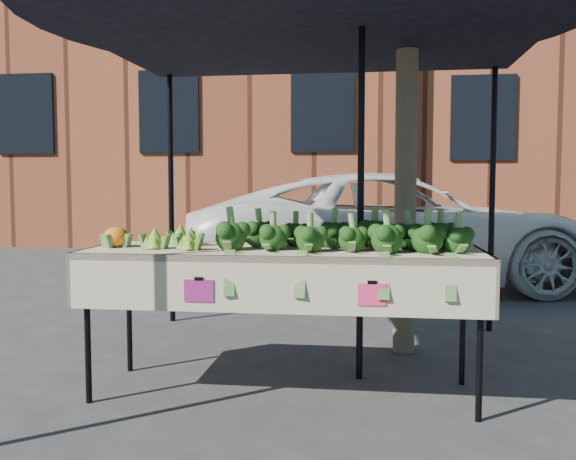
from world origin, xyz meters
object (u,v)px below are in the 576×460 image
object	(u,v)px
table	(283,321)
vehicle	(396,81)
street_tree	(408,36)
canopy	(309,173)

from	to	relation	value
table	vehicle	distance (m)	4.84
table	street_tree	world-z (taller)	street_tree
vehicle	street_tree	bearing A→B (deg)	170.35
table	vehicle	world-z (taller)	vehicle
table	canopy	size ratio (longest dim) A/B	0.76
table	vehicle	size ratio (longest dim) A/B	0.47
table	canopy	bearing A→B (deg)	76.49
table	street_tree	bearing A→B (deg)	54.67
vehicle	street_tree	distance (m)	3.18
canopy	vehicle	distance (m)	4.07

